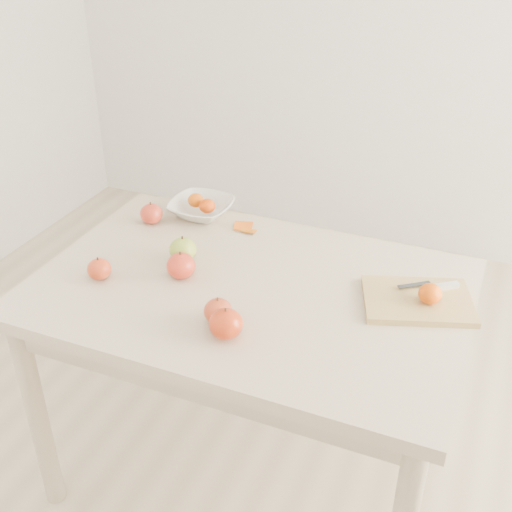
% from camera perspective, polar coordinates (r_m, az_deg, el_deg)
% --- Properties ---
extents(ground, '(3.50, 3.50, 0.00)m').
position_cam_1_polar(ground, '(2.29, -0.51, -18.49)').
color(ground, '#C6B293').
rests_on(ground, ground).
extents(table, '(1.20, 0.80, 0.75)m').
position_cam_1_polar(table, '(1.85, -0.60, -5.23)').
color(table, beige).
rests_on(table, ground).
extents(cutting_board, '(0.34, 0.29, 0.02)m').
position_cam_1_polar(cutting_board, '(1.77, 14.17, -3.87)').
color(cutting_board, tan).
rests_on(cutting_board, table).
extents(board_tangerine, '(0.06, 0.06, 0.05)m').
position_cam_1_polar(board_tangerine, '(1.74, 15.23, -3.26)').
color(board_tangerine, '#D75207').
rests_on(board_tangerine, cutting_board).
extents(fruit_bowl, '(0.21, 0.21, 0.05)m').
position_cam_1_polar(fruit_bowl, '(2.16, -4.88, 4.25)').
color(fruit_bowl, silver).
rests_on(fruit_bowl, table).
extents(bowl_tangerine_near, '(0.05, 0.05, 0.05)m').
position_cam_1_polar(bowl_tangerine_near, '(2.17, -5.38, 4.96)').
color(bowl_tangerine_near, '#CA4A07').
rests_on(bowl_tangerine_near, fruit_bowl).
extents(bowl_tangerine_far, '(0.05, 0.05, 0.05)m').
position_cam_1_polar(bowl_tangerine_far, '(2.13, -4.37, 4.46)').
color(bowl_tangerine_far, '#CF4207').
rests_on(bowl_tangerine_far, fruit_bowl).
extents(orange_peel_a, '(0.07, 0.06, 0.01)m').
position_cam_1_polar(orange_peel_a, '(2.08, -1.15, 2.56)').
color(orange_peel_a, '#DD580F').
rests_on(orange_peel_a, table).
extents(orange_peel_b, '(0.05, 0.04, 0.01)m').
position_cam_1_polar(orange_peel_b, '(2.06, -0.68, 2.21)').
color(orange_peel_b, '#C8630E').
rests_on(orange_peel_b, table).
extents(paring_knife, '(0.16, 0.09, 0.01)m').
position_cam_1_polar(paring_knife, '(1.82, 16.07, -2.57)').
color(paring_knife, silver).
rests_on(paring_knife, cutting_board).
extents(apple_green, '(0.08, 0.08, 0.07)m').
position_cam_1_polar(apple_green, '(1.90, -6.51, 0.57)').
color(apple_green, olive).
rests_on(apple_green, table).
extents(apple_red_e, '(0.08, 0.08, 0.08)m').
position_cam_1_polar(apple_red_e, '(1.59, -2.69, -6.04)').
color(apple_red_e, maroon).
rests_on(apple_red_e, table).
extents(apple_red_b, '(0.08, 0.08, 0.07)m').
position_cam_1_polar(apple_red_b, '(1.82, -6.69, -0.87)').
color(apple_red_b, maroon).
rests_on(apple_red_b, table).
extents(apple_red_d, '(0.07, 0.07, 0.06)m').
position_cam_1_polar(apple_red_d, '(1.86, -13.76, -1.14)').
color(apple_red_d, '#A1281B').
rests_on(apple_red_d, table).
extents(apple_red_a, '(0.07, 0.07, 0.07)m').
position_cam_1_polar(apple_red_a, '(2.13, -9.28, 3.73)').
color(apple_red_a, maroon).
rests_on(apple_red_a, table).
extents(apple_red_c, '(0.07, 0.07, 0.07)m').
position_cam_1_polar(apple_red_c, '(1.64, -3.39, -4.91)').
color(apple_red_c, maroon).
rests_on(apple_red_c, table).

